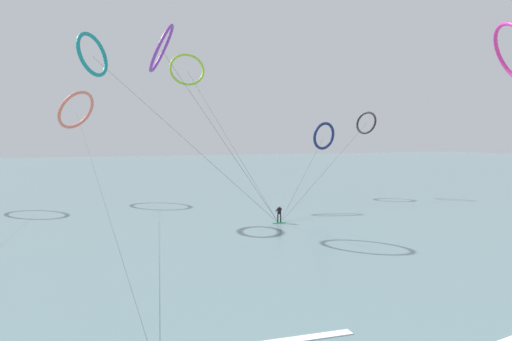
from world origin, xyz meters
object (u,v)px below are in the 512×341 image
object	(u,v)px
kite_lime	(187,70)
kite_charcoal	(366,123)
kite_violet	(162,48)
kite_coral	(76,110)
kite_teal	(93,55)
surfer_emerald	(279,215)
kite_navy	(324,136)

from	to	relation	value
kite_lime	kite_charcoal	xyz separation A→B (m)	(25.39, -1.08, -6.20)
kite_charcoal	kite_violet	xyz separation A→B (m)	(-31.14, -12.52, 5.99)
kite_violet	kite_charcoal	bearing A→B (deg)	125.88
kite_coral	kite_violet	size ratio (longest dim) A/B	2.94
kite_lime	kite_coral	distance (m)	16.14
kite_coral	kite_teal	world-z (taller)	kite_teal
surfer_emerald	kite_lime	distance (m)	23.24
kite_coral	kite_violet	distance (m)	24.09
kite_coral	kite_teal	distance (m)	14.95
kite_lime	kite_charcoal	size ratio (longest dim) A/B	0.85
surfer_emerald	kite_violet	size ratio (longest dim) A/B	0.09
kite_navy	kite_teal	xyz separation A→B (m)	(-30.42, -5.01, 8.31)
kite_lime	kite_coral	size ratio (longest dim) A/B	0.34
kite_navy	kite_teal	size ratio (longest dim) A/B	0.93
kite_lime	kite_violet	size ratio (longest dim) A/B	1.01
surfer_emerald	kite_coral	world-z (taller)	kite_coral
surfer_emerald	kite_teal	size ratio (longest dim) A/B	0.09
kite_coral	kite_lime	bearing A→B (deg)	99.69
surfer_emerald	kite_navy	bearing A→B (deg)	53.30
kite_teal	kite_navy	bearing A→B (deg)	-41.04
kite_navy	kite_violet	world-z (taller)	kite_violet
surfer_emerald	kite_coral	bearing A→B (deg)	128.40
kite_violet	kite_lime	bearing A→B (deg)	171.07
kite_teal	surfer_emerald	bearing A→B (deg)	-86.66
kite_coral	kite_navy	bearing A→B (deg)	119.90
kite_lime	kite_teal	size ratio (longest dim) A/B	0.97
kite_violet	kite_teal	bearing A→B (deg)	-134.04
kite_charcoal	kite_teal	bearing A→B (deg)	-102.57
kite_navy	kite_coral	world-z (taller)	kite_coral
kite_violet	surfer_emerald	bearing A→B (deg)	88.19
kite_teal	kite_violet	distance (m)	10.21
kite_teal	kite_lime	bearing A→B (deg)	-26.49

